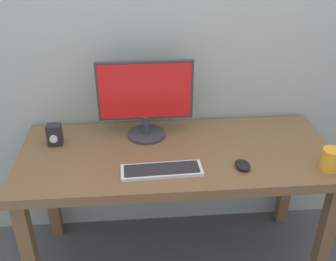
# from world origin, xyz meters

# --- Properties ---
(ground_plane) EXTENTS (6.00, 6.00, 0.00)m
(ground_plane) POSITION_xyz_m (0.00, 0.00, 0.00)
(ground_plane) COLOR #4C4C51
(desk) EXTENTS (1.57, 0.66, 0.74)m
(desk) POSITION_xyz_m (0.00, 0.00, 0.65)
(desk) COLOR brown
(desk) RESTS_ON ground_plane
(monitor) EXTENTS (0.49, 0.20, 0.41)m
(monitor) POSITION_xyz_m (-0.14, 0.18, 0.96)
(monitor) COLOR #333338
(monitor) RESTS_ON desk
(keyboard_primary) EXTENTS (0.38, 0.13, 0.02)m
(keyboard_primary) POSITION_xyz_m (-0.09, -0.17, 0.75)
(keyboard_primary) COLOR silver
(keyboard_primary) RESTS_ON desk
(mouse) EXTENTS (0.09, 0.11, 0.03)m
(mouse) POSITION_xyz_m (0.29, -0.17, 0.76)
(mouse) COLOR black
(mouse) RESTS_ON desk
(audio_controller) EXTENTS (0.07, 0.07, 0.11)m
(audio_controller) POSITION_xyz_m (-0.61, 0.12, 0.80)
(audio_controller) COLOR #232328
(audio_controller) RESTS_ON desk
(coffee_mug) EXTENTS (0.09, 0.09, 0.11)m
(coffee_mug) POSITION_xyz_m (0.69, -0.21, 0.80)
(coffee_mug) COLOR orange
(coffee_mug) RESTS_ON desk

